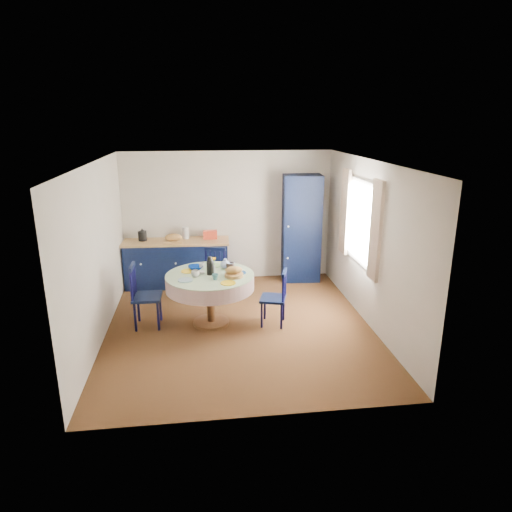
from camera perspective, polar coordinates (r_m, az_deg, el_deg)
The scene contains 17 objects.
floor at distance 7.14m, azimuth -2.10°, elevation -8.73°, with size 4.50×4.50×0.00m, color black.
ceiling at distance 6.46m, azimuth -2.34°, elevation 11.68°, with size 4.50×4.50×0.00m, color white.
wall_back at distance 8.87m, azimuth -3.53°, elevation 4.93°, with size 4.00×0.02×2.50m, color beige.
wall_left at distance 6.82m, azimuth -19.19°, elevation 0.32°, with size 0.02×4.50×2.50m, color beige.
wall_right at distance 7.14m, azimuth 13.98°, elevation 1.49°, with size 0.02×4.50×2.50m, color beige.
window at distance 7.33m, azimuth 12.96°, elevation 4.17°, with size 0.10×1.74×1.45m.
kitchen_counter at distance 8.79m, azimuth -9.82°, elevation -0.77°, with size 2.00×0.71×1.12m.
pantry_cabinet at distance 8.88m, azimuth 5.68°, elevation 3.45°, with size 0.76×0.57×2.07m.
dining_table at distance 6.98m, azimuth -5.69°, elevation -3.29°, with size 1.34×1.34×1.09m.
chair_left at distance 7.15m, azimuth -13.82°, elevation -4.80°, with size 0.43×0.45×0.99m.
chair_far at distance 7.99m, azimuth -5.32°, elevation -2.31°, with size 0.50×0.49×0.92m.
chair_right at distance 7.03m, azimuth 2.46°, elevation -5.16°, with size 0.48×0.49×0.89m.
mug_a at distance 6.84m, azimuth -7.60°, elevation -2.22°, with size 0.13×0.13×0.10m, color silver.
mug_b at distance 6.69m, azimuth -5.12°, elevation -2.63°, with size 0.10×0.10×0.09m, color #3A6F7F.
mug_c at distance 7.13m, azimuth -3.24°, elevation -1.26°, with size 0.13×0.13×0.11m, color black.
mug_d at distance 7.22m, azimuth -6.79°, elevation -1.19°, with size 0.10×0.10×0.09m, color silver.
cobalt_bowl at distance 7.19m, azimuth -7.55°, elevation -1.43°, with size 0.23×0.23×0.06m, color navy.
Camera 1 is at (-0.56, -6.41, 3.09)m, focal length 32.00 mm.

